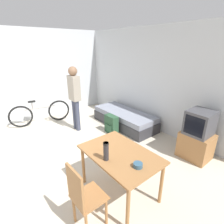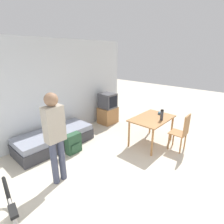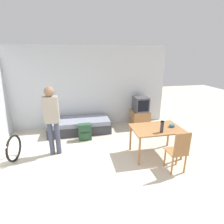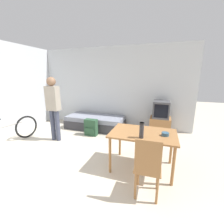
{
  "view_description": "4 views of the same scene",
  "coord_description": "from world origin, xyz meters",
  "px_view_note": "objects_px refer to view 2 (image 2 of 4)",
  "views": [
    {
      "loc": [
        3.24,
        -0.33,
        2.24
      ],
      "look_at": [
        0.48,
        1.89,
        0.87
      ],
      "focal_mm": 28.0,
      "sensor_mm": 36.0,
      "label": 1
    },
    {
      "loc": [
        -2.25,
        -0.9,
        2.36
      ],
      "look_at": [
        0.9,
        1.91,
        0.9
      ],
      "focal_mm": 28.0,
      "sensor_mm": 36.0,
      "label": 2
    },
    {
      "loc": [
        -0.23,
        -2.44,
        2.44
      ],
      "look_at": [
        0.62,
        1.7,
        1.02
      ],
      "focal_mm": 28.0,
      "sensor_mm": 36.0,
      "label": 3
    },
    {
      "loc": [
        1.89,
        -1.52,
        1.77
      ],
      "look_at": [
        0.69,
        2.02,
        0.85
      ],
      "focal_mm": 24.0,
      "sensor_mm": 36.0,
      "label": 4
    }
  ],
  "objects_px": {
    "mate_bowl": "(160,113)",
    "backpack": "(73,143)",
    "person_standing": "(55,133)",
    "daybed": "(55,139)",
    "dining_table": "(152,121)",
    "wooden_chair": "(182,131)",
    "thermos_flask": "(162,115)",
    "bicycle": "(16,224)",
    "tv": "(108,109)"
  },
  "relations": [
    {
      "from": "dining_table",
      "to": "backpack",
      "type": "xyz_separation_m",
      "value": [
        -1.67,
        1.17,
        -0.4
      ]
    },
    {
      "from": "tv",
      "to": "bicycle",
      "type": "bearing_deg",
      "value": -152.58
    },
    {
      "from": "dining_table",
      "to": "mate_bowl",
      "type": "xyz_separation_m",
      "value": [
        0.39,
        -0.03,
        0.12
      ]
    },
    {
      "from": "mate_bowl",
      "to": "person_standing",
      "type": "bearing_deg",
      "value": 168.41
    },
    {
      "from": "tv",
      "to": "mate_bowl",
      "type": "xyz_separation_m",
      "value": [
        0.1,
        -1.88,
        0.27
      ]
    },
    {
      "from": "daybed",
      "to": "tv",
      "type": "relative_size",
      "value": 1.88
    },
    {
      "from": "thermos_flask",
      "to": "mate_bowl",
      "type": "height_order",
      "value": "thermos_flask"
    },
    {
      "from": "tv",
      "to": "dining_table",
      "type": "xyz_separation_m",
      "value": [
        -0.29,
        -1.85,
        0.16
      ]
    },
    {
      "from": "dining_table",
      "to": "mate_bowl",
      "type": "distance_m",
      "value": 0.4
    },
    {
      "from": "person_standing",
      "to": "backpack",
      "type": "relative_size",
      "value": 3.49
    },
    {
      "from": "bicycle",
      "to": "mate_bowl",
      "type": "distance_m",
      "value": 3.88
    },
    {
      "from": "person_standing",
      "to": "thermos_flask",
      "type": "xyz_separation_m",
      "value": [
        2.45,
        -0.81,
        -0.13
      ]
    },
    {
      "from": "daybed",
      "to": "dining_table",
      "type": "bearing_deg",
      "value": -44.48
    },
    {
      "from": "dining_table",
      "to": "person_standing",
      "type": "bearing_deg",
      "value": 167.27
    },
    {
      "from": "daybed",
      "to": "bicycle",
      "type": "xyz_separation_m",
      "value": [
        -1.65,
        -1.87,
        0.12
      ]
    },
    {
      "from": "daybed",
      "to": "person_standing",
      "type": "xyz_separation_m",
      "value": [
        -0.64,
        -1.22,
        0.81
      ]
    },
    {
      "from": "daybed",
      "to": "wooden_chair",
      "type": "bearing_deg",
      "value": -51.89
    },
    {
      "from": "dining_table",
      "to": "backpack",
      "type": "height_order",
      "value": "dining_table"
    },
    {
      "from": "daybed",
      "to": "tv",
      "type": "distance_m",
      "value": 2.12
    },
    {
      "from": "dining_table",
      "to": "person_standing",
      "type": "xyz_separation_m",
      "value": [
        -2.45,
        0.55,
        0.37
      ]
    },
    {
      "from": "tv",
      "to": "wooden_chair",
      "type": "distance_m",
      "value": 2.59
    },
    {
      "from": "bicycle",
      "to": "thermos_flask",
      "type": "xyz_separation_m",
      "value": [
        3.46,
        -0.16,
        0.55
      ]
    },
    {
      "from": "bicycle",
      "to": "thermos_flask",
      "type": "height_order",
      "value": "thermos_flask"
    },
    {
      "from": "person_standing",
      "to": "mate_bowl",
      "type": "distance_m",
      "value": 2.91
    },
    {
      "from": "person_standing",
      "to": "backpack",
      "type": "height_order",
      "value": "person_standing"
    },
    {
      "from": "thermos_flask",
      "to": "tv",
      "type": "bearing_deg",
      "value": 82.25
    },
    {
      "from": "daybed",
      "to": "wooden_chair",
      "type": "distance_m",
      "value": 3.22
    },
    {
      "from": "thermos_flask",
      "to": "backpack",
      "type": "relative_size",
      "value": 0.55
    },
    {
      "from": "tv",
      "to": "bicycle",
      "type": "height_order",
      "value": "tv"
    },
    {
      "from": "dining_table",
      "to": "mate_bowl",
      "type": "relative_size",
      "value": 9.6
    },
    {
      "from": "wooden_chair",
      "to": "tv",
      "type": "bearing_deg",
      "value": 87.33
    },
    {
      "from": "person_standing",
      "to": "thermos_flask",
      "type": "height_order",
      "value": "person_standing"
    },
    {
      "from": "dining_table",
      "to": "person_standing",
      "type": "relative_size",
      "value": 0.69
    },
    {
      "from": "mate_bowl",
      "to": "backpack",
      "type": "xyz_separation_m",
      "value": [
        -2.06,
        1.2,
        -0.52
      ]
    },
    {
      "from": "wooden_chair",
      "to": "backpack",
      "type": "relative_size",
      "value": 1.93
    },
    {
      "from": "dining_table",
      "to": "mate_bowl",
      "type": "height_order",
      "value": "mate_bowl"
    },
    {
      "from": "wooden_chair",
      "to": "person_standing",
      "type": "distance_m",
      "value": 2.96
    },
    {
      "from": "bicycle",
      "to": "wooden_chair",
      "type": "bearing_deg",
      "value": -10.07
    },
    {
      "from": "mate_bowl",
      "to": "backpack",
      "type": "distance_m",
      "value": 2.44
    },
    {
      "from": "bicycle",
      "to": "backpack",
      "type": "relative_size",
      "value": 3.42
    },
    {
      "from": "mate_bowl",
      "to": "bicycle",
      "type": "bearing_deg",
      "value": -179.0
    },
    {
      "from": "wooden_chair",
      "to": "bicycle",
      "type": "distance_m",
      "value": 3.69
    },
    {
      "from": "wooden_chair",
      "to": "mate_bowl",
      "type": "relative_size",
      "value": 7.69
    },
    {
      "from": "person_standing",
      "to": "dining_table",
      "type": "bearing_deg",
      "value": -12.73
    },
    {
      "from": "daybed",
      "to": "person_standing",
      "type": "height_order",
      "value": "person_standing"
    },
    {
      "from": "person_standing",
      "to": "backpack",
      "type": "xyz_separation_m",
      "value": [
        0.78,
        0.62,
        -0.77
      ]
    },
    {
      "from": "backpack",
      "to": "daybed",
      "type": "bearing_deg",
      "value": 102.8
    },
    {
      "from": "daybed",
      "to": "mate_bowl",
      "type": "relative_size",
      "value": 15.73
    },
    {
      "from": "daybed",
      "to": "thermos_flask",
      "type": "distance_m",
      "value": 2.81
    },
    {
      "from": "wooden_chair",
      "to": "backpack",
      "type": "height_order",
      "value": "wooden_chair"
    }
  ]
}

